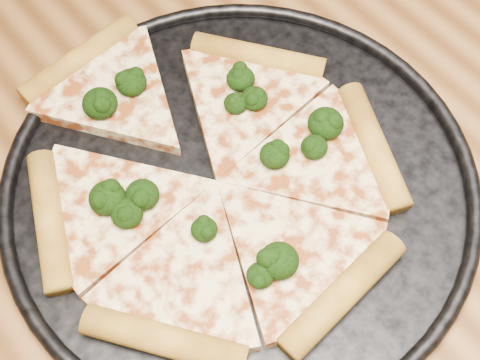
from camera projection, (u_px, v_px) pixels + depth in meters
dining_table at (230, 205)px, 0.66m from camera, size 1.20×0.90×0.75m
pizza_pan at (240, 185)px, 0.56m from camera, size 0.39×0.39×0.02m
pizza at (210, 176)px, 0.56m from camera, size 0.31×0.34×0.02m
broccoli_florets at (206, 157)px, 0.55m from camera, size 0.21×0.23×0.02m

